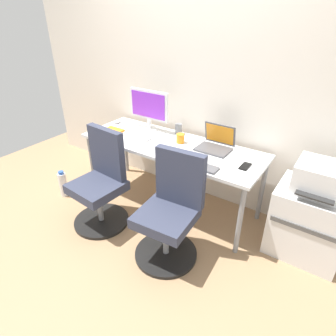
# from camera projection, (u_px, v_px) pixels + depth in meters

# --- Properties ---
(ground_plane) EXTENTS (5.28, 5.28, 0.00)m
(ground_plane) POSITION_uv_depth(u_px,v_px,m) (171.00, 203.00, 3.19)
(ground_plane) COLOR #9E7A56
(back_wall) EXTENTS (4.40, 0.04, 2.60)m
(back_wall) POSITION_uv_depth(u_px,v_px,m) (194.00, 76.00, 2.85)
(back_wall) COLOR silver
(back_wall) RESTS_ON ground
(desk) EXTENTS (1.86, 0.66, 0.71)m
(desk) POSITION_uv_depth(u_px,v_px,m) (171.00, 149.00, 2.87)
(desk) COLOR silver
(desk) RESTS_ON ground
(office_chair_left) EXTENTS (0.54, 0.54, 0.94)m
(office_chair_left) POSITION_uv_depth(u_px,v_px,m) (101.00, 183.00, 2.75)
(office_chair_left) COLOR black
(office_chair_left) RESTS_ON ground
(office_chair_right) EXTENTS (0.54, 0.54, 0.94)m
(office_chair_right) POSITION_uv_depth(u_px,v_px,m) (171.00, 213.00, 2.35)
(office_chair_right) COLOR black
(office_chair_right) RESTS_ON ground
(side_cabinet) EXTENTS (0.58, 0.48, 0.62)m
(side_cabinet) POSITION_uv_depth(u_px,v_px,m) (308.00, 222.00, 2.42)
(side_cabinet) COLOR silver
(side_cabinet) RESTS_ON ground
(printer) EXTENTS (0.38, 0.40, 0.24)m
(printer) POSITION_uv_depth(u_px,v_px,m) (321.00, 179.00, 2.21)
(printer) COLOR silver
(printer) RESTS_ON side_cabinet
(water_bottle_on_floor) EXTENTS (0.09, 0.09, 0.31)m
(water_bottle_on_floor) POSITION_uv_depth(u_px,v_px,m) (63.00, 184.00, 3.25)
(water_bottle_on_floor) COLOR white
(water_bottle_on_floor) RESTS_ON ground
(desktop_monitor) EXTENTS (0.48, 0.18, 0.43)m
(desktop_monitor) POSITION_uv_depth(u_px,v_px,m) (149.00, 107.00, 3.06)
(desktop_monitor) COLOR silver
(desktop_monitor) RESTS_ON desk
(open_laptop) EXTENTS (0.31, 0.27, 0.22)m
(open_laptop) POSITION_uv_depth(u_px,v_px,m) (216.00, 143.00, 2.72)
(open_laptop) COLOR #4C4C51
(open_laptop) RESTS_ON desk
(keyboard_by_monitor) EXTENTS (0.34, 0.12, 0.02)m
(keyboard_by_monitor) POSITION_uv_depth(u_px,v_px,m) (136.00, 136.00, 2.99)
(keyboard_by_monitor) COLOR silver
(keyboard_by_monitor) RESTS_ON desk
(keyboard_by_laptop) EXTENTS (0.34, 0.12, 0.02)m
(keyboard_by_laptop) POSITION_uv_depth(u_px,v_px,m) (199.00, 166.00, 2.43)
(keyboard_by_laptop) COLOR #515156
(keyboard_by_laptop) RESTS_ON desk
(mouse_by_monitor) EXTENTS (0.06, 0.10, 0.03)m
(mouse_by_monitor) POSITION_uv_depth(u_px,v_px,m) (118.00, 122.00, 3.34)
(mouse_by_monitor) COLOR silver
(mouse_by_monitor) RESTS_ON desk
(mouse_by_laptop) EXTENTS (0.06, 0.10, 0.03)m
(mouse_by_laptop) POSITION_uv_depth(u_px,v_px,m) (171.00, 157.00, 2.56)
(mouse_by_laptop) COLOR #B7B7B7
(mouse_by_laptop) RESTS_ON desk
(coffee_mug) EXTENTS (0.08, 0.08, 0.09)m
(coffee_mug) POSITION_uv_depth(u_px,v_px,m) (180.00, 138.00, 2.84)
(coffee_mug) COLOR orange
(coffee_mug) RESTS_ON desk
(pen_cup) EXTENTS (0.07, 0.07, 0.10)m
(pen_cup) POSITION_uv_depth(u_px,v_px,m) (178.00, 129.00, 3.05)
(pen_cup) COLOR slate
(pen_cup) RESTS_ON desk
(phone_near_laptop) EXTENTS (0.07, 0.14, 0.01)m
(phone_near_laptop) POSITION_uv_depth(u_px,v_px,m) (245.00, 166.00, 2.43)
(phone_near_laptop) COLOR black
(phone_near_laptop) RESTS_ON desk
(notebook) EXTENTS (0.21, 0.15, 0.03)m
(notebook) POSITION_uv_depth(u_px,v_px,m) (113.00, 131.00, 3.11)
(notebook) COLOR orange
(notebook) RESTS_ON desk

